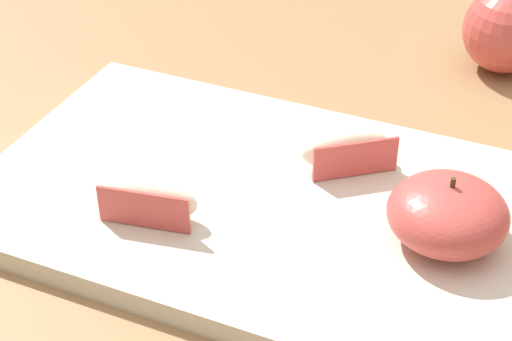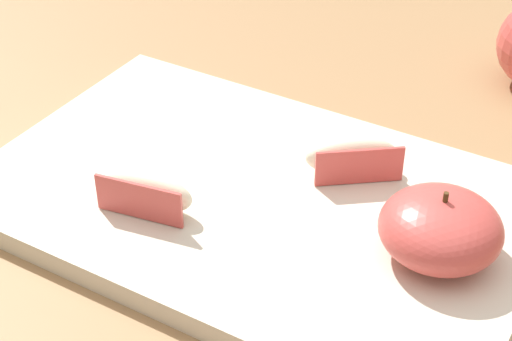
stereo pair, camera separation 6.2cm
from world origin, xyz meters
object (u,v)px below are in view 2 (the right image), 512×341
apple_wedge_near_knife (351,156)px  apple_half_skin_up (441,228)px  apple_wedge_back (146,192)px  cutting_board (256,201)px

apple_wedge_near_knife → apple_half_skin_up: bearing=-31.7°
apple_half_skin_up → apple_wedge_back: bearing=-163.4°
apple_wedge_back → apple_wedge_near_knife: same height
cutting_board → apple_wedge_near_knife: size_ratio=5.89×
apple_wedge_back → apple_half_skin_up: bearing=16.6°
apple_half_skin_up → apple_wedge_back: apple_half_skin_up is taller
apple_wedge_back → apple_wedge_near_knife: (0.11, 0.12, 0.00)m
apple_half_skin_up → apple_wedge_near_knife: (-0.09, 0.06, -0.01)m
cutting_board → apple_wedge_back: (-0.06, -0.06, 0.02)m
cutting_board → apple_wedge_near_knife: (0.05, 0.06, 0.02)m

